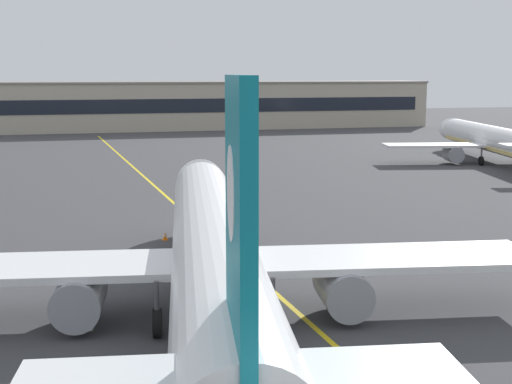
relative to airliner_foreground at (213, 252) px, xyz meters
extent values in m
cube|color=yellow|center=(3.48, 14.99, -3.37)|extent=(9.45, 179.78, 0.01)
cylinder|color=white|center=(0.02, 0.15, 0.13)|extent=(9.22, 36.16, 3.80)
cone|color=white|center=(2.95, 19.22, 0.13)|extent=(3.96, 3.12, 3.61)
cube|color=white|center=(0.02, 0.15, -0.91)|extent=(8.71, 33.30, 0.44)
cube|color=black|center=(2.66, 17.34, 0.80)|extent=(2.98, 1.52, 0.60)
cube|color=white|center=(0.11, 0.74, -0.72)|extent=(32.36, 9.60, 0.36)
cylinder|color=gray|center=(-6.17, 0.69, -1.94)|extent=(2.82, 3.91, 2.30)
cylinder|color=black|center=(-5.89, 2.52, -1.94)|extent=(1.96, 0.47, 1.95)
cylinder|color=gray|center=(6.09, -1.19, -1.94)|extent=(2.82, 3.91, 2.30)
cylinder|color=black|center=(6.37, 0.64, -1.94)|extent=(1.96, 0.47, 1.95)
cube|color=#0F7A89|center=(-2.38, -15.47, 4.68)|extent=(1.12, 4.81, 7.20)
cylinder|color=white|center=(-2.33, -15.18, 5.40)|extent=(0.80, 2.44, 2.40)
cube|color=white|center=(-2.47, -16.06, 0.99)|extent=(11.30, 4.44, 0.24)
cylinder|color=#4C4C51|center=(2.22, 14.48, -1.89)|extent=(0.24, 0.24, 1.60)
cylinder|color=black|center=(2.22, 14.48, -2.92)|extent=(0.53, 0.95, 0.90)
cylinder|color=#4C4C51|center=(-2.85, -1.44, -1.59)|extent=(0.24, 0.24, 1.60)
cylinder|color=black|center=(-2.85, -1.44, -2.72)|extent=(0.59, 1.35, 1.30)
cylinder|color=#4C4C51|center=(2.29, -2.23, -1.59)|extent=(0.24, 0.24, 1.60)
cylinder|color=black|center=(2.29, -2.23, -2.72)|extent=(0.59, 1.35, 1.30)
cylinder|color=white|center=(47.21, 49.47, -0.23)|extent=(9.90, 32.28, 3.41)
cone|color=white|center=(50.73, 66.40, -0.23)|extent=(3.64, 2.94, 3.24)
cube|color=#DBBC66|center=(47.21, 49.47, -1.17)|extent=(9.31, 29.74, 0.39)
cube|color=black|center=(50.38, 64.73, 0.36)|extent=(2.70, 1.49, 0.54)
cube|color=white|center=(47.32, 49.99, -1.00)|extent=(28.96, 10.05, 0.32)
cylinder|color=gray|center=(41.69, 50.25, -2.09)|extent=(2.67, 3.58, 2.06)
cylinder|color=black|center=(42.03, 51.87, -2.09)|extent=(1.75, 0.51, 1.75)
cylinder|color=#4C4C51|center=(49.85, 62.19, -2.05)|extent=(0.22, 0.22, 1.43)
cylinder|color=black|center=(49.85, 62.19, -2.97)|extent=(0.52, 0.86, 0.81)
cylinder|color=#4C4C51|center=(44.56, 48.18, -1.78)|extent=(0.22, 0.22, 1.43)
cylinder|color=black|center=(44.56, 48.18, -2.79)|extent=(0.59, 1.21, 1.17)
cone|color=orange|center=(-0.04, 17.28, -3.09)|extent=(0.36, 0.36, 0.55)
cylinder|color=white|center=(-0.04, 17.28, -3.07)|extent=(0.23, 0.23, 0.07)
cube|color=orange|center=(-0.04, 17.28, -3.35)|extent=(0.44, 0.44, 0.03)
cube|color=#B2A893|center=(1.65, 117.16, 1.37)|extent=(136.96, 12.00, 9.49)
cube|color=black|center=(1.65, 111.11, 1.77)|extent=(131.48, 0.12, 2.80)
cube|color=gray|center=(1.65, 117.16, 6.32)|extent=(137.36, 12.40, 0.40)
camera|label=1|loc=(-6.31, -32.01, 8.33)|focal=50.01mm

